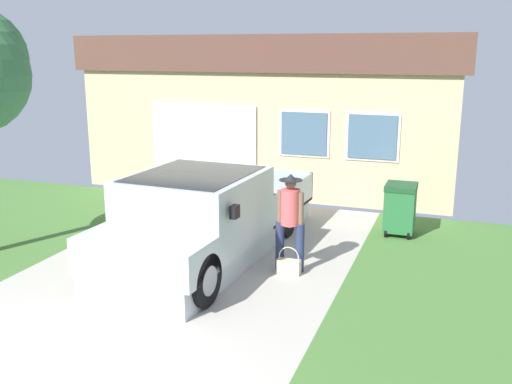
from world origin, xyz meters
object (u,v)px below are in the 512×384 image
at_px(person_with_hat, 290,217).
at_px(handbag, 289,265).
at_px(house_with_garage, 283,108).
at_px(pickup_truck, 202,220).
at_px(wheeled_trash_bin, 400,207).

distance_m(person_with_hat, handbag, 0.81).
bearing_deg(person_with_hat, house_with_garage, -68.27).
distance_m(pickup_truck, wheeled_trash_bin, 4.11).
distance_m(handbag, house_with_garage, 7.58).
relative_size(pickup_truck, wheeled_trash_bin, 5.48).
height_order(pickup_truck, handbag, pickup_truck).
relative_size(pickup_truck, handbag, 12.00).
height_order(person_with_hat, wheeled_trash_bin, person_with_hat).
bearing_deg(pickup_truck, wheeled_trash_bin, -136.49).
bearing_deg(pickup_truck, person_with_hat, -175.01).
xyz_separation_m(pickup_truck, handbag, (1.63, -0.12, -0.58)).
bearing_deg(person_with_hat, wheeled_trash_bin, -116.70).
height_order(pickup_truck, house_with_garage, house_with_garage).
height_order(handbag, wheeled_trash_bin, wheeled_trash_bin).
bearing_deg(person_with_hat, pickup_truck, 5.68).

